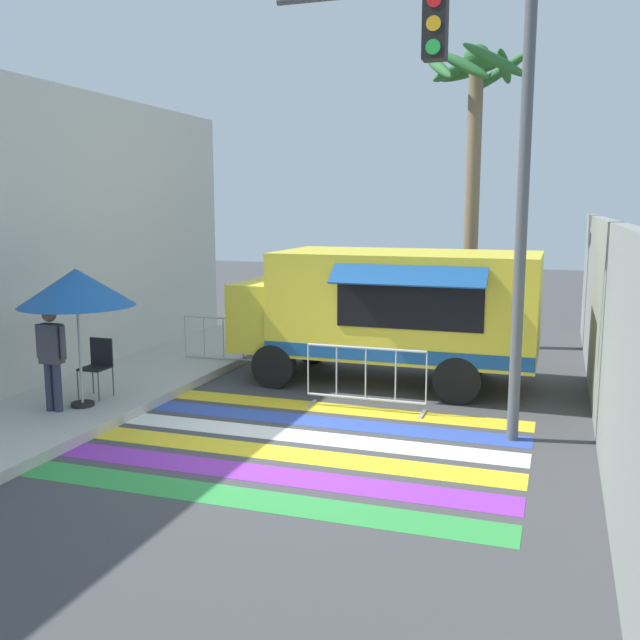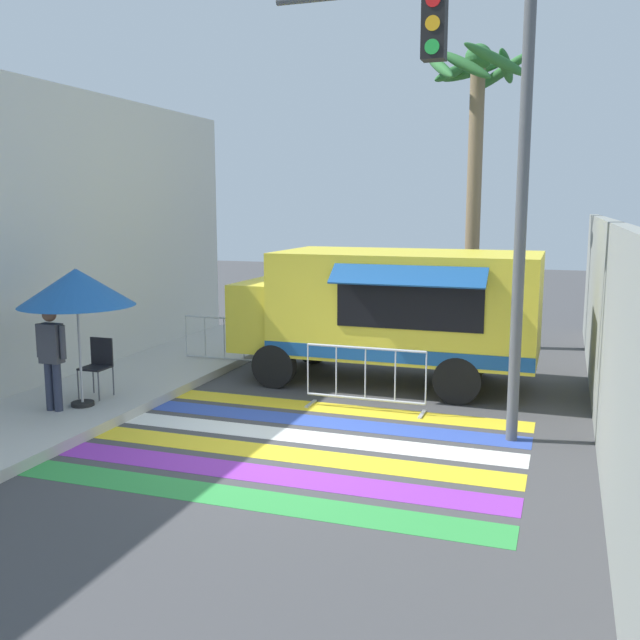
{
  "view_description": "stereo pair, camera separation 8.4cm",
  "coord_description": "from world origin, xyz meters",
  "px_view_note": "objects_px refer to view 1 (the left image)",
  "views": [
    {
      "loc": [
        3.43,
        -8.85,
        3.3
      ],
      "look_at": [
        -0.44,
        2.61,
        1.35
      ],
      "focal_mm": 40.0,
      "sensor_mm": 36.0,
      "label": 1
    },
    {
      "loc": [
        3.51,
        -8.82,
        3.3
      ],
      "look_at": [
        -0.44,
        2.61,
        1.35
      ],
      "focal_mm": 40.0,
      "sensor_mm": 36.0,
      "label": 2
    }
  ],
  "objects_px": {
    "food_truck": "(384,306)",
    "traffic_signal_pole": "(476,120)",
    "palm_tree": "(473,133)",
    "barricade_side": "(223,343)",
    "folding_chair": "(98,362)",
    "patio_umbrella": "(76,288)",
    "barricade_front": "(366,379)",
    "vendor_person": "(51,353)"
  },
  "relations": [
    {
      "from": "food_truck",
      "to": "barricade_side",
      "type": "height_order",
      "value": "food_truck"
    },
    {
      "from": "traffic_signal_pole",
      "to": "folding_chair",
      "type": "relative_size",
      "value": 6.83
    },
    {
      "from": "barricade_front",
      "to": "palm_tree",
      "type": "distance_m",
      "value": 7.44
    },
    {
      "from": "barricade_front",
      "to": "barricade_side",
      "type": "xyz_separation_m",
      "value": [
        -3.57,
        2.06,
        -0.01
      ]
    },
    {
      "from": "traffic_signal_pole",
      "to": "vendor_person",
      "type": "height_order",
      "value": "traffic_signal_pole"
    },
    {
      "from": "patio_umbrella",
      "to": "vendor_person",
      "type": "xyz_separation_m",
      "value": [
        -0.24,
        -0.36,
        -0.98
      ]
    },
    {
      "from": "traffic_signal_pole",
      "to": "patio_umbrella",
      "type": "bearing_deg",
      "value": -170.75
    },
    {
      "from": "patio_umbrella",
      "to": "barricade_side",
      "type": "distance_m",
      "value": 4.14
    },
    {
      "from": "folding_chair",
      "to": "barricade_side",
      "type": "distance_m",
      "value": 3.29
    },
    {
      "from": "food_truck",
      "to": "traffic_signal_pole",
      "type": "height_order",
      "value": "traffic_signal_pole"
    },
    {
      "from": "food_truck",
      "to": "palm_tree",
      "type": "bearing_deg",
      "value": 75.0
    },
    {
      "from": "folding_chair",
      "to": "barricade_side",
      "type": "xyz_separation_m",
      "value": [
        0.71,
        3.2,
        -0.23
      ]
    },
    {
      "from": "food_truck",
      "to": "traffic_signal_pole",
      "type": "relative_size",
      "value": 0.84
    },
    {
      "from": "patio_umbrella",
      "to": "palm_tree",
      "type": "bearing_deg",
      "value": 56.6
    },
    {
      "from": "food_truck",
      "to": "vendor_person",
      "type": "height_order",
      "value": "food_truck"
    },
    {
      "from": "food_truck",
      "to": "vendor_person",
      "type": "relative_size",
      "value": 3.44
    },
    {
      "from": "traffic_signal_pole",
      "to": "folding_chair",
      "type": "distance_m",
      "value": 7.06
    },
    {
      "from": "vendor_person",
      "to": "palm_tree",
      "type": "bearing_deg",
      "value": 62.95
    },
    {
      "from": "patio_umbrella",
      "to": "barricade_front",
      "type": "relative_size",
      "value": 1.09
    },
    {
      "from": "folding_chair",
      "to": "palm_tree",
      "type": "xyz_separation_m",
      "value": [
        5.18,
        7.08,
        4.18
      ]
    },
    {
      "from": "patio_umbrella",
      "to": "barricade_side",
      "type": "height_order",
      "value": "patio_umbrella"
    },
    {
      "from": "palm_tree",
      "to": "vendor_person",
      "type": "bearing_deg",
      "value": -123.4
    },
    {
      "from": "barricade_side",
      "to": "folding_chair",
      "type": "bearing_deg",
      "value": -102.58
    },
    {
      "from": "barricade_front",
      "to": "barricade_side",
      "type": "height_order",
      "value": "same"
    },
    {
      "from": "folding_chair",
      "to": "palm_tree",
      "type": "bearing_deg",
      "value": 47.07
    },
    {
      "from": "folding_chair",
      "to": "barricade_side",
      "type": "height_order",
      "value": "folding_chair"
    },
    {
      "from": "patio_umbrella",
      "to": "vendor_person",
      "type": "bearing_deg",
      "value": -123.39
    },
    {
      "from": "patio_umbrella",
      "to": "vendor_person",
      "type": "distance_m",
      "value": 1.07
    },
    {
      "from": "palm_tree",
      "to": "traffic_signal_pole",
      "type": "bearing_deg",
      "value": -82.97
    },
    {
      "from": "traffic_signal_pole",
      "to": "barricade_front",
      "type": "distance_m",
      "value": 4.36
    },
    {
      "from": "traffic_signal_pole",
      "to": "patio_umbrella",
      "type": "relative_size",
      "value": 3.03
    },
    {
      "from": "food_truck",
      "to": "barricade_front",
      "type": "bearing_deg",
      "value": -84.81
    },
    {
      "from": "folding_chair",
      "to": "barricade_side",
      "type": "bearing_deg",
      "value": 70.68
    },
    {
      "from": "folding_chair",
      "to": "patio_umbrella",
      "type": "bearing_deg",
      "value": -86.16
    },
    {
      "from": "vendor_person",
      "to": "barricade_front",
      "type": "bearing_deg",
      "value": 31.88
    },
    {
      "from": "palm_tree",
      "to": "folding_chair",
      "type": "bearing_deg",
      "value": -126.18
    },
    {
      "from": "food_truck",
      "to": "barricade_side",
      "type": "bearing_deg",
      "value": 178.19
    },
    {
      "from": "patio_umbrella",
      "to": "palm_tree",
      "type": "distance_m",
      "value": 9.64
    },
    {
      "from": "barricade_front",
      "to": "barricade_side",
      "type": "bearing_deg",
      "value": 150.05
    },
    {
      "from": "food_truck",
      "to": "barricade_side",
      "type": "relative_size",
      "value": 3.1
    },
    {
      "from": "traffic_signal_pole",
      "to": "barricade_front",
      "type": "relative_size",
      "value": 3.3
    },
    {
      "from": "vendor_person",
      "to": "palm_tree",
      "type": "xyz_separation_m",
      "value": [
        5.3,
        8.04,
        3.86
      ]
    }
  ]
}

